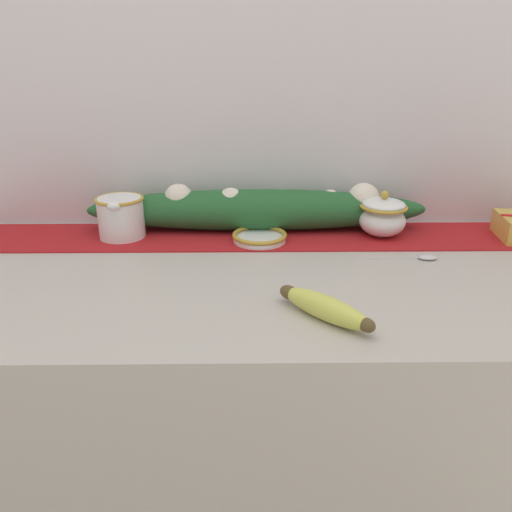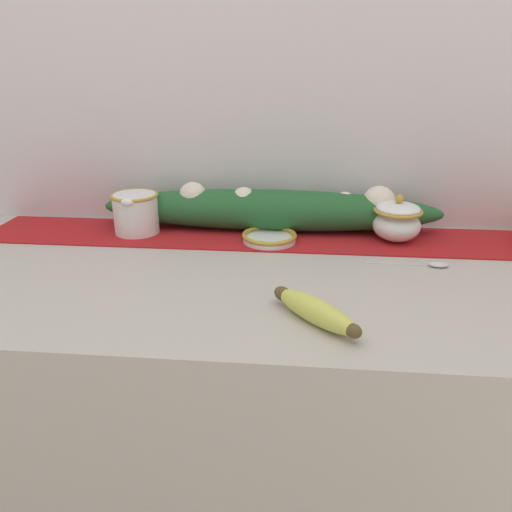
{
  "view_description": "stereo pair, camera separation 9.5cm",
  "coord_description": "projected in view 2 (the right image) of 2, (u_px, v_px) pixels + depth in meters",
  "views": [
    {
      "loc": [
        -0.02,
        -0.92,
        1.3
      ],
      "look_at": [
        -0.01,
        -0.04,
        0.94
      ],
      "focal_mm": 35.0,
      "sensor_mm": 36.0,
      "label": 1
    },
    {
      "loc": [
        0.08,
        -0.92,
        1.3
      ],
      "look_at": [
        -0.01,
        -0.04,
        0.94
      ],
      "focal_mm": 35.0,
      "sensor_mm": 36.0,
      "label": 2
    }
  ],
  "objects": [
    {
      "name": "spoon",
      "position": [
        433.0,
        264.0,
        1.03
      ],
      "size": [
        0.17,
        0.03,
        0.01
      ],
      "rotation": [
        0.0,
        0.0,
        -0.03
      ],
      "color": "silver",
      "rests_on": "countertop"
    },
    {
      "name": "countertop",
      "position": [
        260.0,
        446.0,
        1.17
      ],
      "size": [
        1.5,
        0.64,
        0.89
      ],
      "primitive_type": "cube",
      "color": "#B7B2AD",
      "rests_on": "ground_plane"
    },
    {
      "name": "table_runner",
      "position": [
        268.0,
        237.0,
        1.2
      ],
      "size": [
        1.38,
        0.2,
        0.0
      ],
      "primitive_type": "cube",
      "color": "#A8191E",
      "rests_on": "countertop"
    },
    {
      "name": "cream_pitcher",
      "position": [
        136.0,
        212.0,
        1.21
      ],
      "size": [
        0.11,
        0.13,
        0.1
      ],
      "color": "white",
      "rests_on": "countertop"
    },
    {
      "name": "sugar_bowl",
      "position": [
        397.0,
        221.0,
        1.16
      ],
      "size": [
        0.11,
        0.11,
        0.11
      ],
      "color": "white",
      "rests_on": "countertop"
    },
    {
      "name": "poinsettia_garland",
      "position": [
        271.0,
        209.0,
        1.23
      ],
      "size": [
        0.84,
        0.11,
        0.12
      ],
      "color": "#235B2D",
      "rests_on": "countertop"
    },
    {
      "name": "banana",
      "position": [
        315.0,
        311.0,
        0.81
      ],
      "size": [
        0.15,
        0.16,
        0.04
      ],
      "rotation": [
        0.0,
        0.0,
        -0.81
      ],
      "color": "#CCD156",
      "rests_on": "countertop"
    },
    {
      "name": "small_dish",
      "position": [
        269.0,
        237.0,
        1.16
      ],
      "size": [
        0.13,
        0.13,
        0.02
      ],
      "color": "white",
      "rests_on": "countertop"
    },
    {
      "name": "back_wall",
      "position": [
        273.0,
        100.0,
        1.21
      ],
      "size": [
        2.3,
        0.04,
        2.4
      ],
      "primitive_type": "cube",
      "color": "silver",
      "rests_on": "ground_plane"
    }
  ]
}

